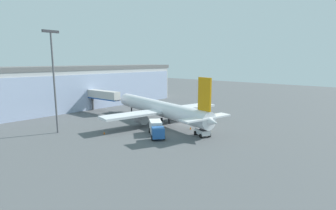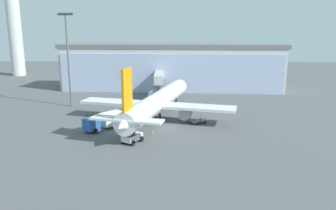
{
  "view_description": "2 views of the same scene",
  "coord_description": "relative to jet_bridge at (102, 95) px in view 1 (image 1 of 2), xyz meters",
  "views": [
    {
      "loc": [
        -46.37,
        -35.42,
        14.47
      ],
      "look_at": [
        -0.67,
        3.65,
        4.18
      ],
      "focal_mm": 28.0,
      "sensor_mm": 36.0,
      "label": 1
    },
    {
      "loc": [
        2.23,
        -55.52,
        16.68
      ],
      "look_at": [
        0.02,
        6.97,
        2.27
      ],
      "focal_mm": 35.0,
      "sensor_mm": 36.0,
      "label": 2
    }
  ],
  "objects": [
    {
      "name": "catering_truck",
      "position": [
        -7.55,
        -27.89,
        -3.23
      ],
      "size": [
        6.42,
        6.98,
        2.65
      ],
      "rotation": [
        0.0,
        0.0,
        4.01
      ],
      "color": "#2659A5",
      "rests_on": "ground"
    },
    {
      "name": "safety_cone_nose",
      "position": [
        0.69,
        -30.13,
        -4.42
      ],
      "size": [
        0.36,
        0.36,
        0.55
      ],
      "primitive_type": "cone",
      "color": "orange",
      "rests_on": "ground"
    },
    {
      "name": "apron_light_mast",
      "position": [
        -18.97,
        -11.25,
        7.14
      ],
      "size": [
        3.2,
        0.4,
        20.13
      ],
      "color": "#59595E",
      "rests_on": "ground"
    },
    {
      "name": "jet_bridge",
      "position": [
        0.0,
        0.0,
        0.0
      ],
      "size": [
        2.81,
        12.7,
        6.09
      ],
      "rotation": [
        0.0,
        0.0,
        1.62
      ],
      "color": "beige",
      "rests_on": "ground"
    },
    {
      "name": "baggage_cart",
      "position": [
        8.56,
        -24.11,
        -4.2
      ],
      "size": [
        3.21,
        2.92,
        1.5
      ],
      "rotation": [
        0.0,
        0.0,
        3.76
      ],
      "color": "slate",
      "rests_on": "ground"
    },
    {
      "name": "airplane",
      "position": [
        1.02,
        -21.27,
        -1.39
      ],
      "size": [
        29.61,
        36.72,
        11.36
      ],
      "rotation": [
        0.0,
        0.0,
        1.33
      ],
      "color": "silver",
      "rests_on": "ground"
    },
    {
      "name": "ground",
      "position": [
        2.92,
        -26.13,
        -4.7
      ],
      "size": [
        240.0,
        240.0,
        0.0
      ],
      "primitive_type": "plane",
      "color": "#545659"
    },
    {
      "name": "pushback_tug",
      "position": [
        -1.98,
        -34.89,
        -3.72
      ],
      "size": [
        3.34,
        3.7,
        2.3
      ],
      "rotation": [
        0.0,
        0.0,
        1.07
      ],
      "color": "silver",
      "rests_on": "ground"
    },
    {
      "name": "safety_cone_wingtip",
      "position": [
        -13.46,
        -19.25,
        -4.42
      ],
      "size": [
        0.36,
        0.36,
        0.55
      ],
      "primitive_type": "cone",
      "color": "orange",
      "rests_on": "ground"
    },
    {
      "name": "terminal_building",
      "position": [
        2.92,
        11.25,
        1.71
      ],
      "size": [
        62.5,
        14.8,
        12.81
      ],
      "rotation": [
        0.0,
        0.0,
        -0.04
      ],
      "color": "#BABABA",
      "rests_on": "ground"
    }
  ]
}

